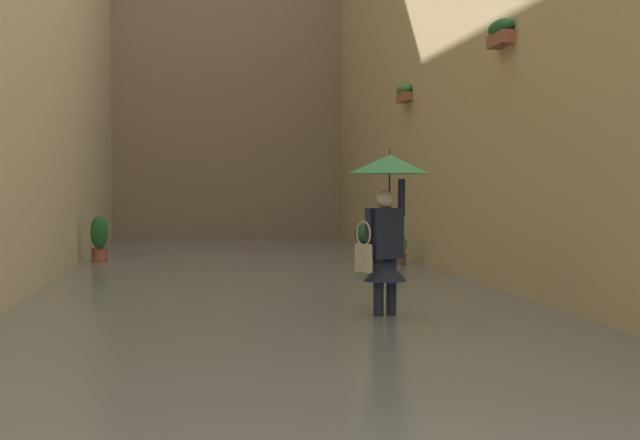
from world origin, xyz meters
name	(u,v)px	position (x,y,z in m)	size (l,w,h in m)	color
ground_plane	(262,290)	(0.00, -12.61, 0.00)	(63.06, 63.06, 0.00)	slate
flood_water	(262,286)	(0.00, -12.61, 0.06)	(7.39, 31.22, 0.12)	slate
building_facade_far	(227,9)	(0.00, -26.12, 6.86)	(10.19, 1.80, 13.72)	gray
person_wading	(387,205)	(-1.15, -8.66, 1.39)	(0.96, 0.96, 2.05)	#2D2319
potted_plant_near_left	(367,239)	(-2.79, -18.57, 0.45)	(0.57, 0.57, 0.78)	brown
potted_plant_far_left	(396,251)	(-2.82, -15.69, 0.37)	(0.42, 0.42, 0.70)	brown
potted_plant_mid_right	(99,241)	(2.90, -17.13, 0.54)	(0.34, 0.34, 1.04)	#9E563D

